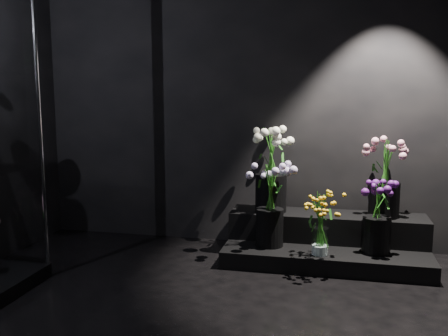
% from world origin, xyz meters
% --- Properties ---
extents(wall_back, '(4.00, 0.00, 4.00)m').
position_xyz_m(wall_back, '(0.00, 2.00, 1.40)').
color(wall_back, black).
rests_on(wall_back, floor).
extents(display_riser, '(1.70, 0.76, 0.38)m').
position_xyz_m(display_riser, '(0.76, 1.66, 0.16)').
color(display_riser, black).
rests_on(display_riser, floor).
extents(bouquet_orange_bells, '(0.36, 0.36, 0.53)m').
position_xyz_m(bouquet_orange_bells, '(0.71, 1.32, 0.42)').
color(bouquet_orange_bells, white).
rests_on(bouquet_orange_bells, display_riser).
extents(bouquet_lilac, '(0.45, 0.45, 0.70)m').
position_xyz_m(bouquet_lilac, '(0.28, 1.47, 0.54)').
color(bouquet_lilac, black).
rests_on(bouquet_lilac, display_riser).
extents(bouquet_purple, '(0.36, 0.36, 0.61)m').
position_xyz_m(bouquet_purple, '(1.16, 1.48, 0.48)').
color(bouquet_purple, black).
rests_on(bouquet_purple, display_riser).
extents(bouquet_cream_roses, '(0.50, 0.50, 0.76)m').
position_xyz_m(bouquet_cream_roses, '(0.26, 1.74, 0.80)').
color(bouquet_cream_roses, black).
rests_on(bouquet_cream_roses, display_riser).
extents(bouquet_pink_roses, '(0.44, 0.44, 0.66)m').
position_xyz_m(bouquet_pink_roses, '(1.23, 1.76, 0.75)').
color(bouquet_pink_roses, black).
rests_on(bouquet_pink_roses, display_riser).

